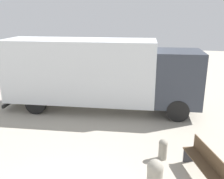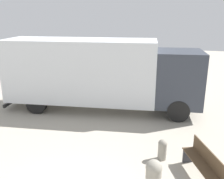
{
  "view_description": "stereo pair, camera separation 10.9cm",
  "coord_description": "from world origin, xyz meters",
  "px_view_note": "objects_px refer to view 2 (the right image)",
  "views": [
    {
      "loc": [
        2.16,
        -4.12,
        4.68
      ],
      "look_at": [
        -0.13,
        4.79,
        1.84
      ],
      "focal_mm": 40.0,
      "sensor_mm": 36.0,
      "label": 1
    },
    {
      "loc": [
        2.26,
        -4.09,
        4.68
      ],
      "look_at": [
        -0.13,
        4.79,
        1.84
      ],
      "focal_mm": 40.0,
      "sensor_mm": 36.0,
      "label": 2
    }
  ],
  "objects_px": {
    "park_bench": "(204,163)",
    "bollard_far_bench": "(162,149)",
    "bollard_near_bench": "(154,173)",
    "delivery_truck": "(99,72)"
  },
  "relations": [
    {
      "from": "delivery_truck",
      "to": "park_bench",
      "type": "distance_m",
      "value": 6.61
    },
    {
      "from": "park_bench",
      "to": "bollard_far_bench",
      "type": "bearing_deg",
      "value": 36.23
    },
    {
      "from": "delivery_truck",
      "to": "bollard_near_bench",
      "type": "height_order",
      "value": "delivery_truck"
    },
    {
      "from": "delivery_truck",
      "to": "park_bench",
      "type": "xyz_separation_m",
      "value": [
        4.63,
        -4.52,
        -1.38
      ]
    },
    {
      "from": "park_bench",
      "to": "bollard_near_bench",
      "type": "relative_size",
      "value": 2.12
    },
    {
      "from": "park_bench",
      "to": "bollard_near_bench",
      "type": "height_order",
      "value": "park_bench"
    },
    {
      "from": "bollard_near_bench",
      "to": "park_bench",
      "type": "bearing_deg",
      "value": 29.74
    },
    {
      "from": "delivery_truck",
      "to": "bollard_near_bench",
      "type": "relative_size",
      "value": 11.04
    },
    {
      "from": "bollard_near_bench",
      "to": "delivery_truck",
      "type": "bearing_deg",
      "value": 121.76
    },
    {
      "from": "park_bench",
      "to": "bollard_far_bench",
      "type": "relative_size",
      "value": 2.58
    }
  ]
}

